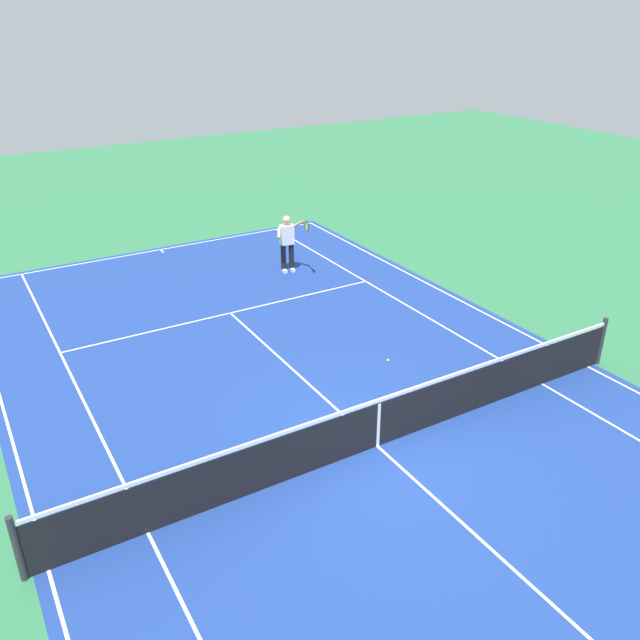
% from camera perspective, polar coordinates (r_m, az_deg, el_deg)
% --- Properties ---
extents(ground_plane, '(60.00, 60.00, 0.00)m').
position_cam_1_polar(ground_plane, '(11.75, 4.99, -10.87)').
color(ground_plane, '#2D7247').
extents(court_slab, '(24.20, 11.40, 0.00)m').
position_cam_1_polar(court_slab, '(11.75, 4.99, -10.86)').
color(court_slab, navy).
rests_on(court_slab, ground_plane).
extents(court_line_markings, '(23.85, 11.05, 0.01)m').
position_cam_1_polar(court_line_markings, '(11.75, 4.99, -10.85)').
color(court_line_markings, white).
rests_on(court_line_markings, ground_plane).
extents(tennis_net, '(0.10, 11.70, 1.08)m').
position_cam_1_polar(tennis_net, '(11.47, 5.08, -8.89)').
color(tennis_net, '#2D2D33').
rests_on(tennis_net, ground_plane).
extents(tennis_player_near, '(1.14, 0.76, 1.70)m').
position_cam_1_polar(tennis_player_near, '(18.82, -2.83, 6.91)').
color(tennis_player_near, black).
rests_on(tennis_player_near, ground_plane).
extents(tennis_ball, '(0.07, 0.07, 0.07)m').
position_cam_1_polar(tennis_ball, '(14.30, 5.94, -3.52)').
color(tennis_ball, '#CCE01E').
rests_on(tennis_ball, ground_plane).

